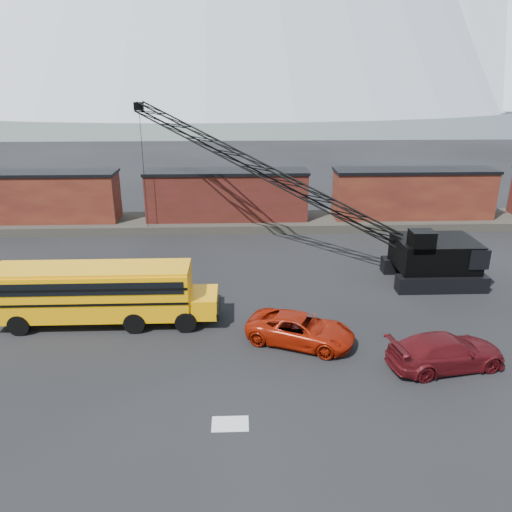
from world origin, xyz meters
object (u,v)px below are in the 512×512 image
at_px(red_pickup, 301,329).
at_px(maroon_suv, 446,352).
at_px(school_bus, 101,292).
at_px(crawler_crane, 262,170).

xyz_separation_m(red_pickup, maroon_suv, (6.27, -2.37, 0.05)).
relative_size(school_bus, maroon_suv, 2.17).
xyz_separation_m(school_bus, crawler_crane, (8.88, 10.16, 4.45)).
bearing_deg(school_bus, maroon_suv, -16.44).
relative_size(school_bus, crawler_crane, 0.51).
bearing_deg(crawler_crane, school_bus, -131.15).
xyz_separation_m(maroon_suv, crawler_crane, (-7.58, 15.02, 5.47)).
distance_m(maroon_suv, crawler_crane, 17.69).
bearing_deg(crawler_crane, maroon_suv, -63.22).
bearing_deg(red_pickup, school_bus, 99.07).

